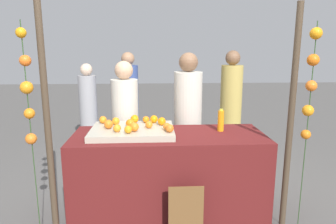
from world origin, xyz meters
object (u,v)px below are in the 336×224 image
Objects in this scene: stall_counter at (169,175)px; orange_0 at (146,120)px; juice_bottle at (221,121)px; vendor_left at (126,132)px; chalkboard_sign at (186,216)px; vendor_right at (188,127)px; orange_1 at (128,130)px.

stall_counter is 26.68× the size of orange_0.
orange_0 is 0.80m from juice_bottle.
stall_counter is 0.85m from vendor_left.
chalkboard_sign is (0.36, -0.77, -0.70)m from orange_0.
stall_counter is at bearing -112.69° from vendor_right.
orange_1 is at bearing -83.24° from vendor_left.
stall_counter reaches higher than chalkboard_sign.
stall_counter is 0.78m from vendor_right.
juice_bottle is 0.42× the size of chalkboard_sign.
juice_bottle is (0.55, 0.10, 0.55)m from stall_counter.
juice_bottle is 1.19m from vendor_left.
orange_0 is at bearing -142.25° from vendor_right.
vendor_right reaches higher than orange_0.
stall_counter is 0.79m from juice_bottle.
chalkboard_sign is 0.34× the size of vendor_right.
vendor_left reaches higher than chalkboard_sign.
vendor_right reaches higher than stall_counter.
chalkboard_sign is at bearing -97.23° from vendor_right.
chalkboard_sign is at bearing -124.84° from juice_bottle.
stall_counter is 0.69m from orange_1.
juice_bottle reaches higher than orange_1.
orange_0 is at bearing 68.08° from orange_1.
vendor_right is (0.50, 0.39, -0.19)m from orange_0.
vendor_left reaches higher than stall_counter.
orange_1 is 0.05× the size of vendor_right.
orange_1 is 0.32× the size of juice_bottle.
chalkboard_sign is 0.36× the size of vendor_left.
vendor_left is at bearing 128.24° from stall_counter.
chalkboard_sign is (0.12, -0.52, -0.17)m from stall_counter.
orange_1 is 0.13× the size of chalkboard_sign.
stall_counter is at bearing -169.71° from juice_bottle.
orange_0 reaches higher than chalkboard_sign.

